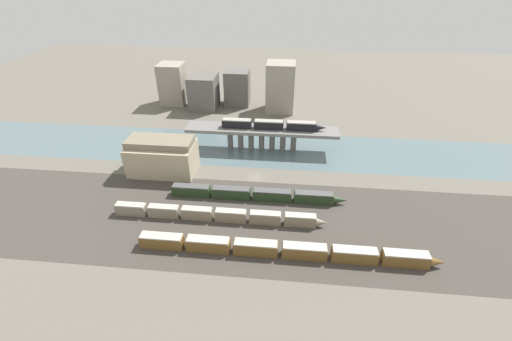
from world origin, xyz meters
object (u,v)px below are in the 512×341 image
object	(u,v)px
train_yard_near	(286,250)
train_yard_mid	(217,215)
train_yard_far	(256,194)
train_on_bridge	(273,125)
warehouse_building	(162,156)

from	to	relation	value
train_yard_near	train_yard_mid	xyz separation A→B (m)	(-20.52, 12.39, -0.06)
train_yard_mid	train_yard_far	distance (m)	15.52
train_on_bridge	train_yard_near	distance (m)	58.72
warehouse_building	train_on_bridge	bearing A→B (deg)	27.71
train_yard_near	warehouse_building	size ratio (longest dim) A/B	3.40
train_on_bridge	train_yard_mid	bearing A→B (deg)	-106.67
train_on_bridge	train_yard_mid	xyz separation A→B (m)	(-13.54, -45.21, -9.09)
train_yard_mid	train_yard_far	xyz separation A→B (m)	(10.51, 11.42, -0.04)
train_yard_near	train_yard_mid	size ratio (longest dim) A/B	1.25
train_on_bridge	warehouse_building	world-z (taller)	warehouse_building
train_yard_far	train_yard_near	bearing A→B (deg)	-67.21
train_on_bridge	train_yard_near	world-z (taller)	train_on_bridge
train_on_bridge	warehouse_building	size ratio (longest dim) A/B	1.74
train_yard_far	warehouse_building	bearing A→B (deg)	158.74
train_yard_near	train_yard_far	size ratio (longest dim) A/B	1.40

